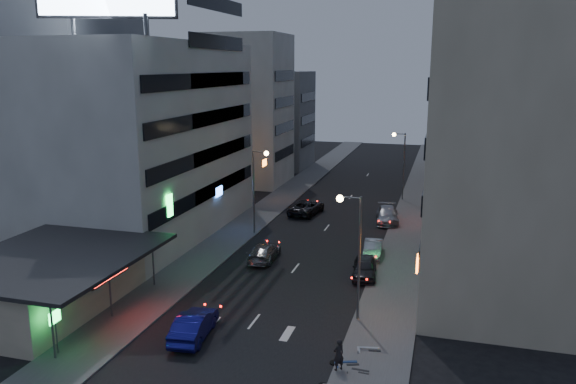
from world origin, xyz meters
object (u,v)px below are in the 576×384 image
at_px(parked_car_left, 307,207).
at_px(parked_car_right_far, 387,215).
at_px(road_car_blue, 194,325).
at_px(person, 339,354).
at_px(scooter_black_a, 358,384).
at_px(parked_car_right_near, 364,268).
at_px(scooter_silver_a, 347,375).
at_px(scooter_blue, 357,351).
at_px(scooter_black_b, 370,362).
at_px(road_car_silver, 264,252).
at_px(scooter_silver_b, 380,338).
at_px(parked_car_right_mid, 373,249).

distance_m(parked_car_left, parked_car_right_far, 8.91).
xyz_separation_m(road_car_blue, person, (9.03, -1.45, 0.21)).
bearing_deg(scooter_black_a, parked_car_right_near, 30.51).
distance_m(parked_car_left, scooter_silver_a, 33.95).
bearing_deg(parked_car_right_near, road_car_blue, -129.86).
bearing_deg(scooter_blue, scooter_black_b, -154.84).
bearing_deg(person, scooter_silver_a, 73.62).
bearing_deg(parked_car_right_far, scooter_silver_a, -95.25).
relative_size(parked_car_right_far, scooter_black_a, 2.69).
relative_size(parked_car_right_near, parked_car_right_far, 0.81).
xyz_separation_m(parked_car_right_near, scooter_black_a, (2.08, -16.14, -0.01)).
bearing_deg(road_car_silver, scooter_silver_b, 128.59).
height_order(parked_car_right_near, scooter_silver_b, parked_car_right_near).
xyz_separation_m(person, scooter_black_a, (1.38, -2.06, -0.27)).
bearing_deg(scooter_black_b, scooter_silver_b, 0.04).
height_order(parked_car_right_far, scooter_silver_a, parked_car_right_far).
height_order(parked_car_left, scooter_silver_b, parked_car_left).
distance_m(person, scooter_black_a, 2.49).
relative_size(person, scooter_silver_a, 0.98).
relative_size(parked_car_right_far, person, 3.07).
relative_size(parked_car_right_far, scooter_silver_b, 2.88).
distance_m(road_car_silver, scooter_black_a, 20.66).
bearing_deg(person, road_car_silver, -103.86).
relative_size(parked_car_right_mid, scooter_blue, 2.22).
bearing_deg(scooter_silver_a, person, 17.44).
bearing_deg(scooter_black_a, parked_car_right_far, 26.88).
distance_m(road_car_silver, scooter_silver_b, 16.80).
xyz_separation_m(parked_car_right_near, scooter_silver_b, (2.52, -11.05, -0.05)).
xyz_separation_m(parked_car_right_far, road_car_silver, (-8.62, -14.46, -0.09)).
height_order(parked_car_right_mid, road_car_blue, road_car_blue).
bearing_deg(person, road_car_blue, -53.82).
relative_size(scooter_black_a, scooter_blue, 1.08).
relative_size(parked_car_right_far, road_car_blue, 1.13).
distance_m(road_car_blue, scooter_black_a, 10.98).
bearing_deg(scooter_black_a, road_car_blue, 94.55).
xyz_separation_m(road_car_blue, scooter_black_b, (10.67, -1.08, -0.19)).
distance_m(parked_car_right_mid, scooter_silver_b, 16.13).
bearing_deg(scooter_silver_a, scooter_blue, -13.12).
distance_m(road_car_blue, person, 9.14).
relative_size(parked_car_right_mid, parked_car_left, 0.74).
distance_m(parked_car_right_mid, scooter_black_b, 18.74).
xyz_separation_m(road_car_silver, scooter_blue, (10.14, -14.40, -0.01)).
xyz_separation_m(parked_car_right_far, person, (0.70, -30.07, 0.22)).
distance_m(person, scooter_blue, 1.49).
bearing_deg(road_car_silver, scooter_blue, 122.21).
bearing_deg(scooter_blue, road_car_blue, 69.42).
bearing_deg(parked_car_right_near, person, -93.62).
relative_size(road_car_silver, person, 2.74).
height_order(parked_car_right_near, scooter_black_a, parked_car_right_near).
distance_m(road_car_blue, road_car_silver, 14.16).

